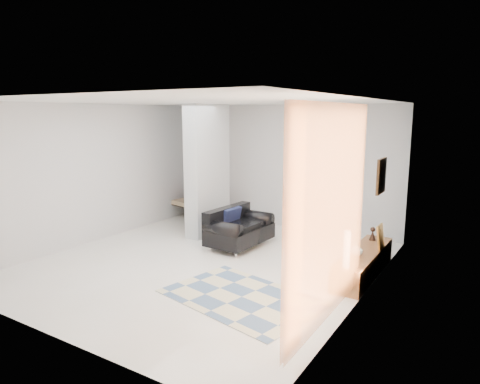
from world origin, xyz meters
The scene contains 17 objects.
floor centered at (0.00, 0.00, 0.00)m, with size 6.00×6.00×0.00m, color silver.
ceiling centered at (0.00, 0.00, 2.80)m, with size 6.00×6.00×0.00m, color white.
wall_back centered at (0.00, 3.00, 1.40)m, with size 6.00×6.00×0.00m, color silver.
wall_front centered at (0.00, -3.00, 1.40)m, with size 6.00×6.00×0.00m, color silver.
wall_left centered at (-2.75, 0.00, 1.40)m, with size 6.00×6.00×0.00m, color silver.
wall_right centered at (2.75, 0.00, 1.40)m, with size 6.00×6.00×0.00m, color silver.
partition_column centered at (-1.10, 1.60, 1.40)m, with size 0.35×1.20×2.80m, color #B3B8BA.
hallway_door centered at (-2.10, 2.96, 1.02)m, with size 0.85×0.06×2.04m, color silver.
curtain centered at (2.67, -1.15, 1.45)m, with size 2.55×2.55×0.00m, color orange.
wall_art centered at (2.72, 0.90, 1.65)m, with size 0.04×0.45×0.55m, color #37200F.
media_console centered at (2.52, 0.90, 0.20)m, with size 0.45×2.03×0.80m.
loveseat centered at (-0.06, 1.15, 0.36)m, with size 0.90×1.45×0.76m.
daybed centered at (-1.92, 2.48, 0.42)m, with size 1.79×1.07×0.77m.
area_rug centered at (1.29, -0.90, 0.01)m, with size 2.18×1.46×0.01m, color beige.
cylinder_lamp centered at (2.50, 0.02, 0.67)m, with size 0.10×0.10×0.55m, color silver.
bronze_figurine centered at (2.47, 1.59, 0.52)m, with size 0.12×0.12×0.24m, color #311E16, non-canonical shape.
vase centered at (2.47, 0.63, 0.50)m, with size 0.20×0.20×0.21m, color white.
Camera 1 is at (4.28, -5.82, 2.60)m, focal length 32.00 mm.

